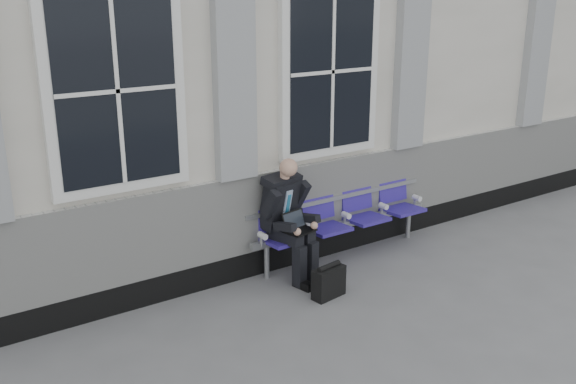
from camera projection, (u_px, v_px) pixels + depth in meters
ground at (385, 308)px, 6.61m from camera, size 70.00×70.00×0.00m
station_building at (217, 60)px, 8.66m from camera, size 14.40×4.40×4.49m
bench at (342, 213)px, 7.74m from camera, size 2.60×0.47×0.91m
businessman at (288, 214)px, 7.11m from camera, size 0.59×0.79×1.40m
briefcase at (329, 282)px, 6.80m from camera, size 0.40×0.21×0.39m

